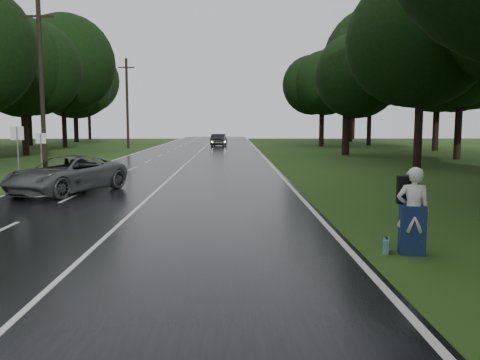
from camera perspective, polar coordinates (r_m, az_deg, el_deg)
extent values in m
plane|color=#284815|center=(11.83, -16.60, -7.87)|extent=(160.00, 160.00, 0.00)
cube|color=black|center=(31.32, -6.73, 1.26)|extent=(12.00, 140.00, 0.04)
cube|color=silver|center=(31.32, -6.73, 1.30)|extent=(0.12, 140.00, 0.01)
imported|color=#4E5153|center=(21.58, -19.13, 0.60)|extent=(4.47, 5.93, 1.50)
imported|color=black|center=(60.42, -2.41, 4.56)|extent=(1.93, 4.62, 1.49)
imported|color=silver|center=(11.62, 19.07, -3.34)|extent=(0.77, 0.57, 1.94)
cube|color=#16244A|center=(11.70, 18.99, -5.40)|extent=(0.59, 0.44, 1.09)
cube|color=black|center=(11.80, 18.48, -1.07)|extent=(0.47, 0.30, 0.62)
cube|color=teal|center=(11.74, 16.28, -7.18)|extent=(0.26, 0.46, 0.31)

